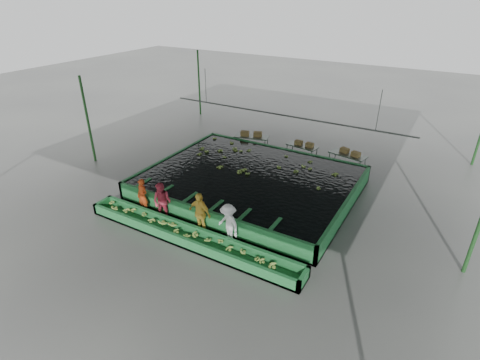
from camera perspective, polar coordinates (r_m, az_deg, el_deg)
The scene contains 21 objects.
ground at distance 17.98m, azimuth -0.81°, elevation -3.47°, with size 80.00×80.00×0.00m, color #5D5E5A.
shed_roof at distance 16.01m, azimuth -0.92°, elevation 12.11°, with size 20.00×22.00×0.04m, color gray.
shed_posts at distance 16.84m, azimuth -0.86°, elevation 3.87°, with size 20.00×22.00×5.00m, color #225823, non-canonical shape.
flotation_tank at distance 18.89m, azimuth 1.53°, elevation -0.28°, with size 10.00×8.00×0.90m, color #237337, non-canonical shape.
tank_water at distance 18.71m, azimuth 1.55°, elevation 0.80°, with size 9.70×7.70×0.00m, color black.
sorting_trough at distance 15.38m, azimuth -7.83°, elevation -8.55°, with size 10.00×1.00×0.50m, color #237337, non-canonical shape.
cableway_rail at distance 20.84m, azimuth 6.36°, elevation 9.83°, with size 0.08×0.08×14.00m, color #59605B.
rail_hanger_left at distance 22.98m, azimuth -5.26°, elevation 14.11°, with size 0.04×0.04×2.00m, color #59605B.
rail_hanger_right at distance 19.17m, azimuth 20.41°, elevation 9.88°, with size 0.04×0.04×2.00m, color #59605B.
worker_a at distance 17.41m, azimuth -14.62°, elevation -2.39°, with size 0.60×0.40×1.65m, color #CA4217.
worker_b at distance 16.67m, azimuth -11.78°, elevation -3.25°, with size 0.86×0.67×1.76m, color #C9334B.
worker_c at distance 15.51m, azimuth -6.17°, elevation -5.05°, with size 1.10×0.46×1.87m, color yellow.
worker_d at distance 14.88m, azimuth -1.80°, elevation -6.71°, with size 1.13×0.65×1.75m, color white.
packing_table_left at distance 23.65m, azimuth 1.77°, elevation 5.64°, with size 2.09×0.84×0.95m, color #59605B, non-canonical shape.
packing_table_mid at distance 22.76m, azimuth 9.37°, elevation 4.24°, with size 1.85×0.74×0.84m, color #59605B, non-canonical shape.
packing_table_right at distance 21.92m, azimuth 15.95°, elevation 2.70°, with size 2.03×0.81×0.92m, color #59605B, non-canonical shape.
box_stack_left at distance 23.47m, azimuth 1.73°, elevation 6.72°, with size 1.31×0.36×0.28m, color olive, non-canonical shape.
box_stack_mid at distance 22.59m, azimuth 9.71°, elevation 5.18°, with size 1.14×0.32×0.25m, color olive, non-canonical shape.
box_stack_right at distance 21.75m, azimuth 16.39°, elevation 3.78°, with size 1.19×0.33×0.26m, color olive, non-canonical shape.
floating_bananas at distance 19.35m, azimuth 2.69°, elevation 1.71°, with size 8.17×5.57×0.11m, color #85AA43, non-canonical shape.
trough_bananas at distance 15.29m, azimuth -7.86°, elevation -8.09°, with size 8.86×0.59×0.12m, color #85AA43, non-canonical shape.
Camera 1 is at (8.02, -13.21, 9.18)m, focal length 28.00 mm.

